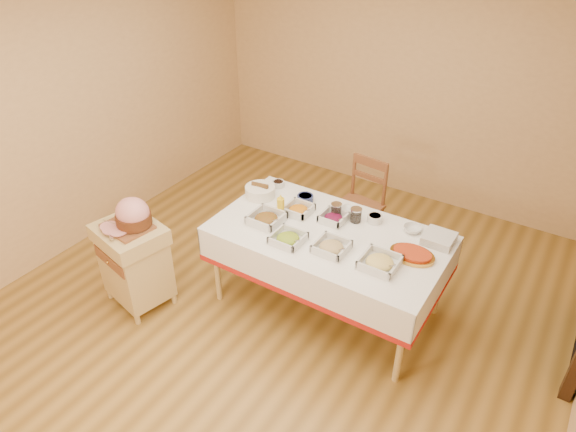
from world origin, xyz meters
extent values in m
plane|color=olive|center=(0.00, 0.00, 0.00)|extent=(5.00, 5.00, 0.00)
plane|color=tan|center=(0.00, 2.50, 1.30)|extent=(4.50, 0.00, 4.50)
plane|color=tan|center=(-2.25, 0.00, 1.30)|extent=(0.00, 5.00, 5.00)
cube|color=#D1B773|center=(0.30, 0.30, 0.73)|extent=(1.80, 1.00, 0.04)
cylinder|color=#D1B773|center=(-0.52, -0.12, 0.35)|extent=(0.05, 0.05, 0.71)
cylinder|color=#D1B773|center=(-0.52, 0.72, 0.35)|extent=(0.05, 0.05, 0.71)
cylinder|color=#D1B773|center=(1.12, -0.12, 0.35)|extent=(0.05, 0.05, 0.71)
cylinder|color=#D1B773|center=(1.12, 0.72, 0.35)|extent=(0.05, 0.05, 0.71)
cube|color=white|center=(0.30, 0.30, 0.76)|extent=(1.82, 1.02, 0.01)
cube|color=#D1B773|center=(-1.08, -0.50, 0.36)|extent=(0.58, 0.51, 0.54)
cube|color=#D1B773|center=(-1.08, -0.50, 0.70)|extent=(0.62, 0.55, 0.13)
cube|color=brown|center=(-1.08, -0.71, 0.54)|extent=(0.44, 0.11, 0.11)
sphere|color=gold|center=(-1.08, -0.72, 0.54)|extent=(0.03, 0.03, 0.03)
cylinder|color=#D1B773|center=(-1.30, -0.68, 0.04)|extent=(0.04, 0.04, 0.09)
cylinder|color=#D1B773|center=(-1.30, -0.32, 0.04)|extent=(0.04, 0.04, 0.09)
cylinder|color=#D1B773|center=(-0.85, -0.68, 0.04)|extent=(0.04, 0.04, 0.09)
cylinder|color=#D1B773|center=(-0.85, -0.32, 0.04)|extent=(0.04, 0.04, 0.09)
cube|color=brown|center=(0.13, 1.21, 0.45)|extent=(0.45, 0.43, 0.03)
cylinder|color=brown|center=(-0.07, 1.06, 0.22)|extent=(0.03, 0.03, 0.44)
cylinder|color=brown|center=(-0.03, 1.40, 0.22)|extent=(0.03, 0.03, 0.44)
cylinder|color=brown|center=(0.28, 1.02, 0.22)|extent=(0.03, 0.03, 0.44)
cylinder|color=brown|center=(0.32, 1.36, 0.22)|extent=(0.03, 0.03, 0.44)
cylinder|color=brown|center=(-0.03, 1.40, 0.67)|extent=(0.03, 0.03, 0.46)
cylinder|color=brown|center=(0.32, 1.36, 0.67)|extent=(0.03, 0.03, 0.46)
cube|color=brown|center=(0.15, 1.38, 0.86)|extent=(0.37, 0.07, 0.09)
cube|color=brown|center=(-1.08, -0.50, 0.77)|extent=(0.37, 0.29, 0.02)
ellipsoid|color=pink|center=(-1.03, -0.46, 0.90)|extent=(0.27, 0.25, 0.23)
cylinder|color=#562B13|center=(-1.03, -0.46, 0.84)|extent=(0.28, 0.28, 0.09)
cube|color=silver|center=(-1.12, -0.65, 0.79)|extent=(0.23, 0.10, 0.00)
cylinder|color=silver|center=(-1.15, -0.55, 0.79)|extent=(0.27, 0.08, 0.01)
cube|color=silver|center=(-0.20, 0.16, 0.77)|extent=(0.25, 0.25, 0.02)
ellipsoid|color=#A41216|center=(-0.20, 0.16, 0.79)|extent=(0.19, 0.19, 0.07)
cylinder|color=silver|center=(-0.14, 0.13, 0.80)|extent=(0.15, 0.01, 0.11)
cube|color=silver|center=(0.10, 0.03, 0.77)|extent=(0.23, 0.23, 0.01)
ellipsoid|color=gold|center=(0.10, 0.03, 0.79)|extent=(0.18, 0.18, 0.06)
cylinder|color=silver|center=(0.15, 0.00, 0.79)|extent=(0.13, 0.01, 0.10)
cube|color=silver|center=(0.43, 0.11, 0.77)|extent=(0.24, 0.24, 0.01)
ellipsoid|color=tan|center=(0.43, 0.11, 0.79)|extent=(0.18, 0.18, 0.06)
cylinder|color=silver|center=(0.48, 0.08, 0.79)|extent=(0.13, 0.01, 0.10)
cube|color=silver|center=(0.80, 0.13, 0.77)|extent=(0.26, 0.26, 0.01)
ellipsoid|color=#DCC568|center=(0.80, 0.13, 0.79)|extent=(0.20, 0.20, 0.07)
cylinder|color=silver|center=(0.86, 0.10, 0.79)|extent=(0.14, 0.01, 0.10)
cube|color=silver|center=(-0.05, 0.42, 0.77)|extent=(0.21, 0.21, 0.01)
ellipsoid|color=orange|center=(-0.05, 0.42, 0.79)|extent=(0.16, 0.16, 0.06)
cylinder|color=silver|center=(0.00, 0.40, 0.79)|extent=(0.14, 0.01, 0.10)
cube|color=silver|center=(0.25, 0.47, 0.77)|extent=(0.20, 0.20, 0.01)
ellipsoid|color=maroon|center=(0.25, 0.47, 0.79)|extent=(0.15, 0.15, 0.05)
cylinder|color=silver|center=(0.29, 0.45, 0.79)|extent=(0.13, 0.01, 0.10)
cylinder|color=silver|center=(-0.43, 0.69, 0.79)|extent=(0.11, 0.11, 0.05)
cylinder|color=black|center=(-0.43, 0.69, 0.80)|extent=(0.09, 0.09, 0.02)
cylinder|color=navy|center=(-0.10, 0.60, 0.79)|extent=(0.14, 0.14, 0.06)
cylinder|color=maroon|center=(-0.10, 0.60, 0.81)|extent=(0.11, 0.11, 0.02)
cylinder|color=silver|center=(0.54, 0.63, 0.79)|extent=(0.12, 0.12, 0.06)
cylinder|color=orange|center=(0.54, 0.63, 0.81)|extent=(0.10, 0.10, 0.02)
imported|color=silver|center=(0.30, 0.65, 0.78)|extent=(0.15, 0.15, 0.03)
imported|color=silver|center=(0.85, 0.66, 0.78)|extent=(0.19, 0.19, 0.04)
cylinder|color=silver|center=(0.23, 0.54, 0.81)|extent=(0.09, 0.09, 0.10)
cylinder|color=silver|center=(0.23, 0.54, 0.87)|extent=(0.09, 0.09, 0.01)
cylinder|color=black|center=(0.23, 0.54, 0.80)|extent=(0.07, 0.07, 0.08)
cylinder|color=silver|center=(0.40, 0.56, 0.81)|extent=(0.09, 0.09, 0.11)
cylinder|color=silver|center=(0.40, 0.56, 0.87)|extent=(0.09, 0.09, 0.01)
cylinder|color=black|center=(0.40, 0.56, 0.80)|extent=(0.07, 0.07, 0.08)
cylinder|color=yellow|center=(-0.16, 0.31, 0.84)|extent=(0.06, 0.06, 0.16)
cone|color=yellow|center=(-0.16, 0.31, 0.94)|extent=(0.04, 0.04, 0.04)
cylinder|color=white|center=(-0.47, 0.47, 0.81)|extent=(0.26, 0.26, 0.09)
cube|color=silver|center=(1.07, 0.64, 0.77)|extent=(0.22, 0.22, 0.01)
cube|color=silver|center=(1.07, 0.64, 0.78)|extent=(0.22, 0.22, 0.01)
cube|color=silver|center=(1.07, 0.64, 0.79)|extent=(0.22, 0.22, 0.01)
cube|color=silver|center=(1.07, 0.64, 0.81)|extent=(0.22, 0.22, 0.01)
cube|color=silver|center=(1.07, 0.64, 0.82)|extent=(0.22, 0.22, 0.01)
ellipsoid|color=gold|center=(0.96, 0.36, 0.77)|extent=(0.34, 0.24, 0.03)
ellipsoid|color=#BD3914|center=(0.96, 0.36, 0.79)|extent=(0.29, 0.20, 0.03)
camera|label=1|loc=(1.80, -2.64, 3.06)|focal=32.00mm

